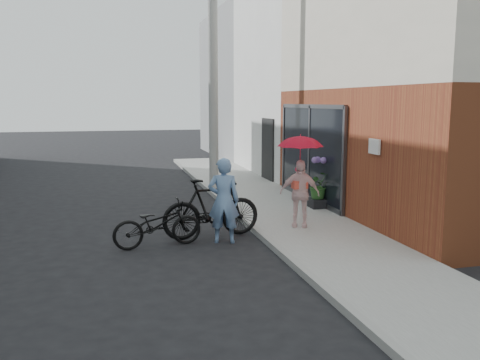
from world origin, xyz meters
name	(u,v)px	position (x,y,z in m)	size (l,w,h in m)	color
ground	(222,250)	(0.00, 0.00, 0.00)	(80.00, 80.00, 0.00)	black
sidewalk	(291,216)	(2.10, 2.00, 0.06)	(2.20, 24.00, 0.12)	gray
curb	(243,219)	(0.94, 2.00, 0.06)	(0.12, 24.00, 0.12)	#9E9E99
plaster_building	(355,80)	(7.20, 9.00, 3.50)	(8.00, 6.00, 7.00)	white
east_building_far	(291,86)	(7.20, 16.00, 3.50)	(8.00, 8.00, 7.00)	gray
utility_pole	(213,74)	(1.10, 6.00, 3.50)	(0.28, 0.28, 7.00)	#9E9E99
officer	(224,200)	(0.15, 0.47, 0.83)	(0.60, 0.40, 1.65)	#6B8FBE
bike_left	(157,224)	(-1.12, 0.48, 0.44)	(0.58, 1.67, 0.88)	black
bike_right	(211,208)	(-0.01, 0.88, 0.60)	(0.56, 2.00, 1.20)	black
kimono_woman	(299,193)	(1.85, 0.87, 0.82)	(0.82, 0.34, 1.40)	#FFD6D5
parasol	(300,141)	(1.85, 0.87, 1.91)	(0.88, 0.88, 0.78)	#ED1B40
planter	(318,203)	(3.00, 2.52, 0.23)	(0.42, 0.42, 0.22)	black
potted_plant	(319,185)	(3.00, 2.52, 0.68)	(0.61, 0.53, 0.68)	#2A5A24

